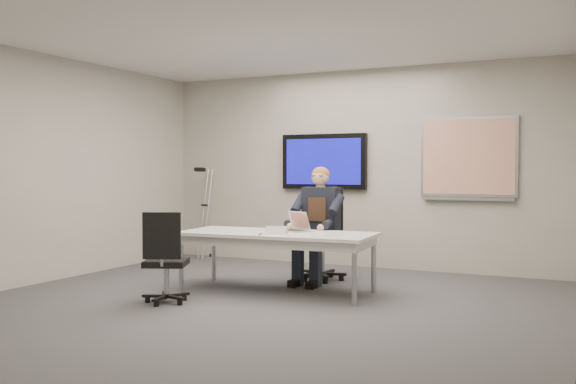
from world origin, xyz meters
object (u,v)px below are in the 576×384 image
at_px(conference_table, 277,239).
at_px(laptop, 296,226).
at_px(seated_person, 315,236).
at_px(office_chair_far, 323,251).
at_px(office_chair_near, 166,275).

bearing_deg(conference_table, laptop, 53.85).
height_order(seated_person, laptop, seated_person).
xyz_separation_m(office_chair_far, laptop, (-0.01, -0.76, 0.37)).
height_order(conference_table, office_chair_far, office_chair_far).
relative_size(office_chair_far, laptop, 2.80).
height_order(conference_table, seated_person, seated_person).
bearing_deg(office_chair_near, office_chair_far, -137.64).
bearing_deg(office_chair_near, conference_table, -148.75).
relative_size(office_chair_near, seated_person, 0.67).
xyz_separation_m(seated_person, laptop, (-0.02, -0.49, 0.16)).
xyz_separation_m(conference_table, office_chair_far, (0.15, 0.98, -0.24)).
bearing_deg(office_chair_near, laptop, -148.38).
bearing_deg(conference_table, office_chair_far, 77.38).
relative_size(conference_table, office_chair_far, 1.96).
bearing_deg(office_chair_near, seated_person, -141.00).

